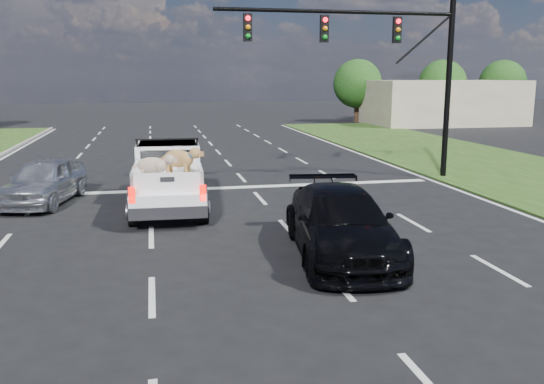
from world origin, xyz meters
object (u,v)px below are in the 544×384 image
Objects in this scene: pickup_truck at (168,175)px; black_coupe at (341,223)px; silver_sedan at (44,181)px; traffic_signal at (391,54)px.

pickup_truck is 1.11× the size of black_coupe.
pickup_truck is at bearing -7.15° from silver_sedan.
black_coupe is at bearing -31.70° from silver_sedan.
traffic_signal is 10.85m from black_coupe.
pickup_truck is at bearing 128.91° from black_coupe.
silver_sedan is (-12.20, -1.81, -4.01)m from traffic_signal.
black_coupe is at bearing -55.98° from pickup_truck.
traffic_signal is at bearing 22.61° from pickup_truck.
pickup_truck reaches higher than silver_sedan.
traffic_signal is 12.97m from silver_sedan.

